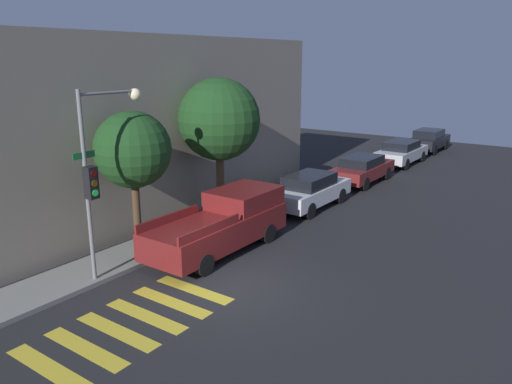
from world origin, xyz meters
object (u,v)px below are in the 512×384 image
(traffic_light_pole, at_px, (100,161))
(sedan_tail_of_row, at_px, (429,140))
(pickup_truck, at_px, (223,222))
(tree_midblock, at_px, (219,120))
(sedan_far_end, at_px, (401,152))
(sedan_middle, at_px, (362,169))
(sedan_near_corner, at_px, (310,190))
(tree_near_corner, at_px, (133,150))

(traffic_light_pole, bearing_deg, sedan_tail_of_row, -2.75)
(pickup_truck, relative_size, sedan_tail_of_row, 1.27)
(traffic_light_pole, bearing_deg, pickup_truck, -18.46)
(pickup_truck, distance_m, tree_midblock, 4.43)
(sedan_tail_of_row, bearing_deg, sedan_far_end, -180.00)
(tree_midblock, bearing_deg, sedan_middle, -12.94)
(sedan_near_corner, xyz_separation_m, sedan_tail_of_row, (16.73, 0.00, 0.01))
(traffic_light_pole, relative_size, tree_midblock, 0.98)
(sedan_tail_of_row, bearing_deg, tree_midblock, 174.14)
(traffic_light_pole, relative_size, pickup_truck, 1.01)
(pickup_truck, distance_m, sedan_near_corner, 5.96)
(pickup_truck, xyz_separation_m, tree_near_corner, (-1.94, 2.08, 2.55))
(pickup_truck, distance_m, sedan_tail_of_row, 22.69)
(sedan_near_corner, relative_size, sedan_tail_of_row, 1.05)
(sedan_near_corner, height_order, sedan_far_end, sedan_near_corner)
(pickup_truck, height_order, sedan_tail_of_row, pickup_truck)
(sedan_near_corner, bearing_deg, traffic_light_pole, 172.58)
(tree_near_corner, distance_m, tree_midblock, 4.37)
(tree_near_corner, xyz_separation_m, tree_midblock, (4.33, 0.00, 0.54))
(pickup_truck, height_order, tree_midblock, tree_midblock)
(pickup_truck, height_order, sedan_near_corner, pickup_truck)
(sedan_middle, height_order, tree_midblock, tree_midblock)
(sedan_near_corner, height_order, sedan_tail_of_row, sedan_tail_of_row)
(tree_near_corner, bearing_deg, sedan_tail_of_row, -4.83)
(sedan_far_end, height_order, tree_midblock, tree_midblock)
(traffic_light_pole, height_order, pickup_truck, traffic_light_pole)
(sedan_middle, distance_m, sedan_far_end, 5.80)
(sedan_near_corner, relative_size, tree_near_corner, 0.95)
(sedan_far_end, distance_m, tree_midblock, 15.35)
(sedan_far_end, height_order, tree_near_corner, tree_near_corner)
(sedan_near_corner, xyz_separation_m, sedan_middle, (5.49, 0.00, -0.03))
(traffic_light_pole, height_order, sedan_middle, traffic_light_pole)
(pickup_truck, relative_size, sedan_near_corner, 1.22)
(traffic_light_pole, height_order, sedan_near_corner, traffic_light_pole)
(sedan_middle, relative_size, tree_midblock, 0.81)
(sedan_tail_of_row, distance_m, tree_midblock, 20.65)
(traffic_light_pole, relative_size, sedan_near_corner, 1.23)
(tree_near_corner, bearing_deg, pickup_truck, -47.05)
(tree_midblock, bearing_deg, sedan_tail_of_row, -5.86)
(traffic_light_pole, distance_m, sedan_middle, 15.57)
(sedan_near_corner, relative_size, sedan_far_end, 0.96)
(sedan_middle, bearing_deg, sedan_far_end, 0.00)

